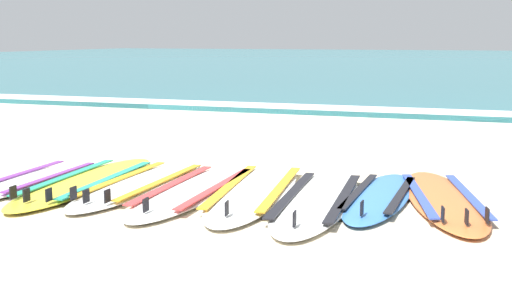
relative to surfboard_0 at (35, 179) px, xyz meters
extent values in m
plane|color=beige|center=(2.13, 0.26, -0.04)|extent=(80.00, 80.00, 0.00)
cube|color=teal|center=(2.13, 36.47, 0.01)|extent=(80.00, 60.00, 0.10)
cube|color=white|center=(2.13, 6.93, 0.02)|extent=(80.00, 0.92, 0.11)
ellipsoid|color=white|center=(0.00, 0.00, 0.00)|extent=(0.60, 2.12, 0.07)
cube|color=purple|center=(-0.19, -0.01, 0.04)|extent=(0.12, 1.47, 0.01)
cube|color=purple|center=(0.19, 0.01, 0.04)|extent=(0.12, 1.47, 0.01)
ellipsoid|color=yellow|center=(0.54, 0.09, 0.00)|extent=(0.77, 2.54, 0.07)
cube|color=teal|center=(0.32, 0.07, 0.04)|extent=(0.19, 1.76, 0.01)
cube|color=teal|center=(0.77, 0.10, 0.04)|extent=(0.19, 1.76, 0.01)
cube|color=black|center=(0.60, -0.89, 0.09)|extent=(0.02, 0.09, 0.11)
cube|color=black|center=(0.42, -0.84, 0.09)|extent=(0.02, 0.09, 0.11)
cube|color=black|center=(0.77, -0.82, 0.09)|extent=(0.02, 0.09, 0.11)
ellipsoid|color=white|center=(1.08, 0.17, 0.00)|extent=(0.60, 2.39, 0.07)
cube|color=gold|center=(0.87, 0.17, 0.04)|extent=(0.09, 1.67, 0.01)
cube|color=gold|center=(1.30, 0.17, 0.04)|extent=(0.09, 1.67, 0.01)
cube|color=black|center=(1.09, -0.76, 0.09)|extent=(0.01, 0.09, 0.11)
cube|color=black|center=(0.92, -0.70, 0.09)|extent=(0.01, 0.09, 0.11)
cube|color=black|center=(1.25, -0.70, 0.09)|extent=(0.01, 0.09, 0.11)
ellipsoid|color=white|center=(1.67, 0.10, 0.00)|extent=(0.65, 2.46, 0.07)
cube|color=#D13838|center=(1.45, 0.10, 0.04)|extent=(0.12, 1.72, 0.01)
cube|color=#D13838|center=(1.90, 0.11, 0.04)|extent=(0.12, 1.72, 0.01)
cube|color=black|center=(1.69, -0.85, 0.09)|extent=(0.01, 0.09, 0.11)
ellipsoid|color=white|center=(2.21, 0.26, 0.00)|extent=(0.95, 2.66, 0.07)
cube|color=gold|center=(1.98, 0.23, 0.04)|extent=(0.30, 1.82, 0.01)
cube|color=gold|center=(2.44, 0.29, 0.04)|extent=(0.30, 1.82, 0.01)
cube|color=black|center=(2.33, -0.74, 0.09)|extent=(0.02, 0.09, 0.11)
ellipsoid|color=white|center=(2.83, 0.12, 0.00)|extent=(0.81, 2.56, 0.07)
cube|color=black|center=(2.61, 0.10, 0.04)|extent=(0.21, 1.77, 0.01)
cube|color=black|center=(3.06, 0.13, 0.04)|extent=(0.21, 1.77, 0.01)
cube|color=black|center=(2.90, -0.86, 0.09)|extent=(0.02, 0.09, 0.11)
ellipsoid|color=#3875CC|center=(3.33, 0.40, 0.00)|extent=(0.55, 2.05, 0.07)
cube|color=black|center=(3.14, 0.40, 0.04)|extent=(0.10, 1.43, 0.01)
cube|color=black|center=(3.51, 0.39, 0.04)|extent=(0.10, 1.43, 0.01)
cube|color=black|center=(3.31, -0.40, 0.09)|extent=(0.01, 0.09, 0.11)
ellipsoid|color=orange|center=(3.86, 0.49, 0.00)|extent=(1.12, 2.40, 0.07)
cube|color=#334CB2|center=(3.66, 0.44, 0.04)|extent=(0.47, 1.61, 0.01)
cube|color=#334CB2|center=(4.07, 0.54, 0.04)|extent=(0.47, 1.61, 0.01)
cube|color=black|center=(4.08, -0.40, 0.09)|extent=(0.03, 0.09, 0.11)
cube|color=black|center=(3.91, -0.38, 0.09)|extent=(0.03, 0.09, 0.11)
cube|color=black|center=(4.22, -0.30, 0.09)|extent=(0.03, 0.09, 0.11)
camera|label=1|loc=(4.16, -5.34, 1.38)|focal=46.59mm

